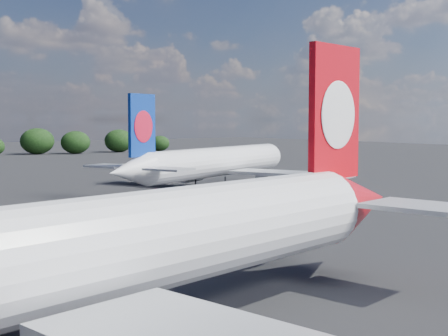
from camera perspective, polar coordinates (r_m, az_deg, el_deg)
qantas_airliner at (r=32.82m, az=-9.36°, el=-7.36°), size 53.48×51.11×17.53m
china_southern_airliner at (r=103.65m, az=-1.19°, el=0.43°), size 46.01×44.29×15.64m
floodlight_mast_near at (r=120.62m, az=10.22°, el=5.96°), size 1.60×1.60×24.03m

